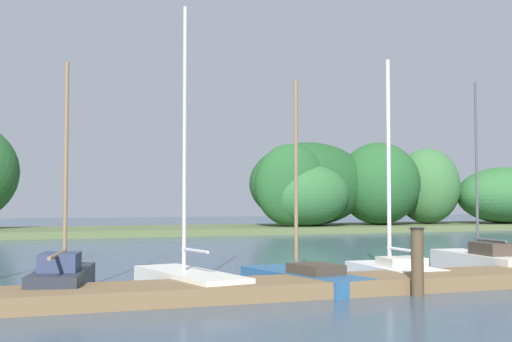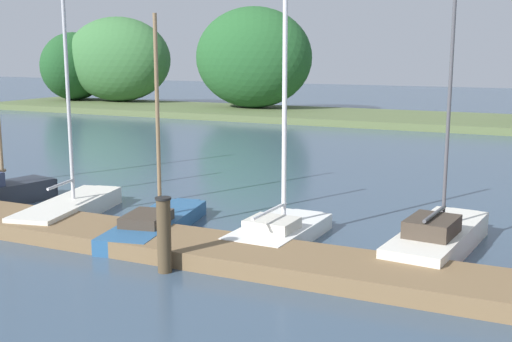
{
  "view_description": "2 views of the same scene",
  "coord_description": "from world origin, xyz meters",
  "px_view_note": "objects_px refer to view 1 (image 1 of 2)",
  "views": [
    {
      "loc": [
        -7.95,
        -2.37,
        2.07
      ],
      "look_at": [
        -2.85,
        11.79,
        2.76
      ],
      "focal_mm": 45.67,
      "sensor_mm": 36.0,
      "label": 1
    },
    {
      "loc": [
        6.88,
        -0.26,
        4.23
      ],
      "look_at": [
        0.57,
        13.11,
        1.47
      ],
      "focal_mm": 45.35,
      "sensor_mm": 36.0,
      "label": 2
    }
  ],
  "objects_px": {
    "sailboat_4": "(392,267)",
    "sailboat_3": "(301,276)",
    "sailboat_1": "(63,278)",
    "sailboat_2": "(186,277)",
    "sailboat_5": "(482,260)",
    "mooring_piling_1": "(417,262)"
  },
  "relations": [
    {
      "from": "sailboat_4",
      "to": "sailboat_3",
      "type": "bearing_deg",
      "value": 103.63
    },
    {
      "from": "sailboat_1",
      "to": "sailboat_2",
      "type": "relative_size",
      "value": 0.78
    },
    {
      "from": "sailboat_5",
      "to": "sailboat_2",
      "type": "bearing_deg",
      "value": 102.28
    },
    {
      "from": "sailboat_3",
      "to": "sailboat_5",
      "type": "bearing_deg",
      "value": -90.21
    },
    {
      "from": "sailboat_2",
      "to": "sailboat_3",
      "type": "relative_size",
      "value": 1.31
    },
    {
      "from": "sailboat_3",
      "to": "sailboat_4",
      "type": "relative_size",
      "value": 0.86
    },
    {
      "from": "sailboat_3",
      "to": "sailboat_5",
      "type": "relative_size",
      "value": 0.9
    },
    {
      "from": "sailboat_3",
      "to": "mooring_piling_1",
      "type": "distance_m",
      "value": 2.96
    },
    {
      "from": "sailboat_4",
      "to": "sailboat_1",
      "type": "bearing_deg",
      "value": 93.38
    },
    {
      "from": "sailboat_2",
      "to": "sailboat_4",
      "type": "relative_size",
      "value": 1.13
    },
    {
      "from": "sailboat_4",
      "to": "mooring_piling_1",
      "type": "relative_size",
      "value": 3.97
    },
    {
      "from": "sailboat_1",
      "to": "mooring_piling_1",
      "type": "distance_m",
      "value": 7.74
    },
    {
      "from": "mooring_piling_1",
      "to": "sailboat_4",
      "type": "bearing_deg",
      "value": 68.09
    },
    {
      "from": "sailboat_1",
      "to": "sailboat_3",
      "type": "height_order",
      "value": "sailboat_1"
    },
    {
      "from": "sailboat_2",
      "to": "sailboat_5",
      "type": "height_order",
      "value": "sailboat_2"
    },
    {
      "from": "sailboat_3",
      "to": "sailboat_5",
      "type": "xyz_separation_m",
      "value": [
        6.33,
        1.24,
        0.08
      ]
    },
    {
      "from": "sailboat_1",
      "to": "sailboat_4",
      "type": "relative_size",
      "value": 0.88
    },
    {
      "from": "mooring_piling_1",
      "to": "sailboat_3",
      "type": "bearing_deg",
      "value": 126.61
    },
    {
      "from": "sailboat_1",
      "to": "sailboat_2",
      "type": "height_order",
      "value": "sailboat_2"
    },
    {
      "from": "sailboat_2",
      "to": "mooring_piling_1",
      "type": "relative_size",
      "value": 4.48
    },
    {
      "from": "sailboat_1",
      "to": "mooring_piling_1",
      "type": "xyz_separation_m",
      "value": [
        7.24,
        -2.72,
        0.36
      ]
    },
    {
      "from": "sailboat_3",
      "to": "sailboat_4",
      "type": "height_order",
      "value": "sailboat_4"
    }
  ]
}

